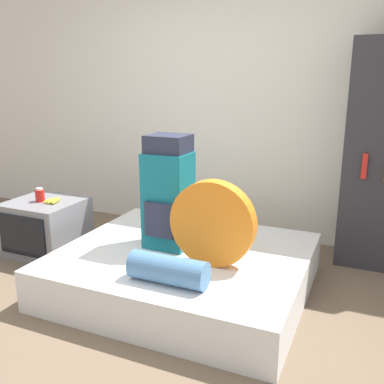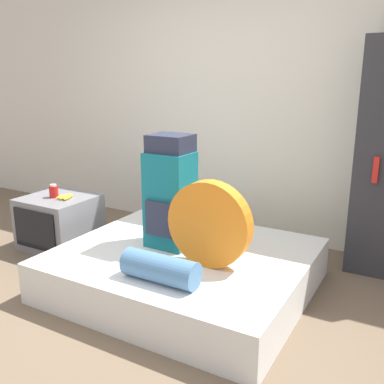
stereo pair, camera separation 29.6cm
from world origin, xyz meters
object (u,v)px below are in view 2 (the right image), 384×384
backpack (170,193)px  sleeping_roll (160,268)px  television (60,222)px  tent_bag (209,224)px  canister (54,191)px

backpack → sleeping_roll: (0.27, -0.55, -0.32)m
backpack → television: bearing=176.1°
sleeping_roll → television: size_ratio=0.83×
tent_bag → sleeping_roll: tent_bag is taller
television → canister: bearing=-129.1°
sleeping_roll → canister: canister is taller
backpack → television: (-1.27, 0.09, -0.46)m
sleeping_roll → television: 1.67m
backpack → tent_bag: 0.47m
tent_bag → television: tent_bag is taller
backpack → canister: (-1.28, 0.06, -0.17)m
tent_bag → canister: bearing=171.8°
sleeping_roll → tent_bag: bearing=68.1°
tent_bag → sleeping_roll: (-0.15, -0.37, -0.20)m
tent_bag → television: 1.74m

